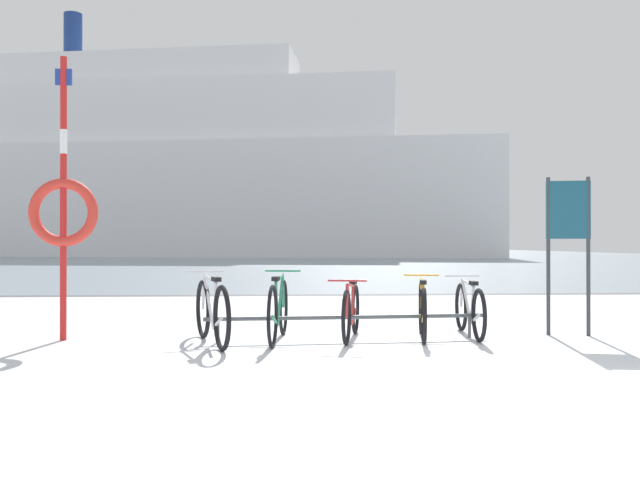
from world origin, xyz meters
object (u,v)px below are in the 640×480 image
object	(u,v)px
bicycle_0	(212,312)
bicycle_3	(422,310)
bicycle_4	(469,309)
ferry_ship	(161,174)
bicycle_1	(278,310)
bicycle_2	(351,311)
info_sign	(568,228)
rescue_post	(63,207)

from	to	relation	value
bicycle_0	bicycle_3	xyz separation A→B (m)	(2.59, 0.35, -0.03)
bicycle_4	ferry_ship	size ratio (longest dim) A/B	0.03
bicycle_1	bicycle_2	size ratio (longest dim) A/B	1.13
bicycle_2	bicycle_4	size ratio (longest dim) A/B	0.94
bicycle_3	info_sign	bearing A→B (deg)	4.23
bicycle_0	bicycle_3	distance (m)	2.61
info_sign	bicycle_2	bearing A→B (deg)	-176.37
bicycle_2	bicycle_1	bearing A→B (deg)	-173.94
bicycle_4	rescue_post	distance (m)	5.25
bicycle_4	info_sign	world-z (taller)	info_sign
bicycle_0	bicycle_2	bearing A→B (deg)	10.57
bicycle_1	rescue_post	world-z (taller)	rescue_post
bicycle_0	bicycle_1	distance (m)	0.81
bicycle_2	ferry_ship	bearing A→B (deg)	102.65
bicycle_0	ferry_ship	distance (m)	54.28
bicycle_4	bicycle_2	bearing A→B (deg)	-173.18
bicycle_4	info_sign	xyz separation A→B (m)	(1.30, -0.00, 1.05)
ferry_ship	bicycle_3	bearing A→B (deg)	-76.41
rescue_post	info_sign	bearing A→B (deg)	0.50
bicycle_0	rescue_post	distance (m)	2.29
rescue_post	bicycle_3	bearing A→B (deg)	-1.13
bicycle_1	ferry_ship	size ratio (longest dim) A/B	0.03
bicycle_3	rescue_post	bearing A→B (deg)	178.87
bicycle_3	rescue_post	size ratio (longest dim) A/B	0.46
info_sign	bicycle_4	bearing A→B (deg)	179.80
bicycle_2	rescue_post	world-z (taller)	rescue_post
bicycle_4	ferry_ship	bearing A→B (deg)	104.29
bicycle_0	bicycle_3	size ratio (longest dim) A/B	1.08
bicycle_4	info_sign	bearing A→B (deg)	-0.20
bicycle_1	bicycle_3	distance (m)	1.81
bicycle_1	bicycle_4	world-z (taller)	bicycle_1
bicycle_3	ferry_ship	size ratio (longest dim) A/B	0.03
bicycle_4	rescue_post	bearing A→B (deg)	-179.32
bicycle_3	bicycle_0	bearing A→B (deg)	-172.27
bicycle_2	ferry_ship	size ratio (longest dim) A/B	0.03
bicycle_2	ferry_ship	distance (m)	54.32
bicycle_3	info_sign	distance (m)	2.20
bicycle_4	ferry_ship	distance (m)	54.50
bicycle_2	ferry_ship	xyz separation A→B (m)	(-11.79, 52.54, 7.14)
bicycle_4	info_sign	size ratio (longest dim) A/B	0.83
bicycle_2	info_sign	xyz separation A→B (m)	(2.84, 0.18, 1.05)
bicycle_4	ferry_ship	xyz separation A→B (m)	(-13.34, 52.35, 7.14)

